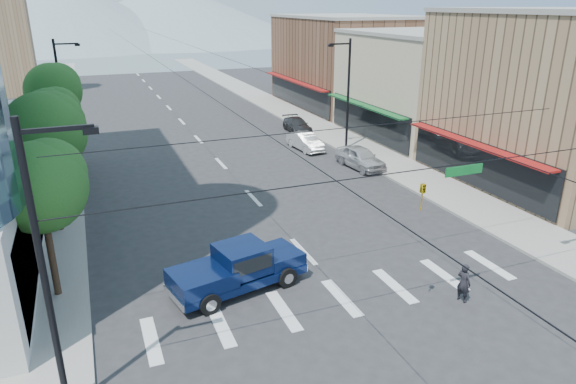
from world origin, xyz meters
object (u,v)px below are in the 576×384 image
parked_car_near (360,157)px  parked_car_mid (305,141)px  parked_car_far (297,125)px  pickup_truck (237,268)px  pedestrian (464,283)px

parked_car_near → parked_car_mid: parked_car_near is taller
parked_car_mid → parked_car_near: bearing=-79.1°
parked_car_mid → parked_car_far: size_ratio=0.95×
pickup_truck → parked_car_mid: size_ratio=1.44×
pedestrian → parked_car_near: size_ratio=0.36×
parked_car_near → parked_car_far: 12.22m
pickup_truck → parked_car_far: pickup_truck is taller
pickup_truck → parked_car_far: (13.42, 25.55, -0.38)m
parked_car_near → pickup_truck: bearing=-140.8°
pickup_truck → pedestrian: bearing=-39.9°
parked_car_near → parked_car_mid: size_ratio=1.09×
pedestrian → parked_car_far: bearing=-23.5°
pickup_truck → parked_car_far: size_ratio=1.36×
pedestrian → parked_car_near: bearing=-29.9°
pickup_truck → parked_car_mid: 22.68m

